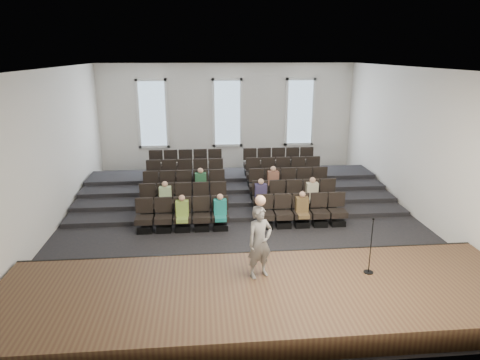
% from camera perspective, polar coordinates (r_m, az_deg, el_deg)
% --- Properties ---
extents(ground, '(14.00, 14.00, 0.00)m').
position_cam_1_polar(ground, '(14.48, 0.15, -5.53)').
color(ground, black).
rests_on(ground, ground).
extents(ceiling, '(12.00, 14.00, 0.02)m').
position_cam_1_polar(ceiling, '(13.41, 0.17, 14.70)').
color(ceiling, white).
rests_on(ceiling, ground).
extents(wall_back, '(12.00, 0.04, 5.00)m').
position_cam_1_polar(wall_back, '(20.62, -1.71, 8.39)').
color(wall_back, silver).
rests_on(wall_back, ground).
extents(wall_front, '(12.00, 0.04, 5.00)m').
position_cam_1_polar(wall_front, '(7.10, 5.59, -8.16)').
color(wall_front, silver).
rests_on(wall_front, ground).
extents(wall_left, '(0.04, 14.00, 5.00)m').
position_cam_1_polar(wall_left, '(14.47, -24.35, 3.33)').
color(wall_left, silver).
rests_on(wall_left, ground).
extents(wall_right, '(0.04, 14.00, 5.00)m').
position_cam_1_polar(wall_right, '(15.49, 22.98, 4.29)').
color(wall_right, silver).
rests_on(wall_right, ground).
extents(stage, '(11.80, 3.60, 0.50)m').
position_cam_1_polar(stage, '(9.84, 3.07, -15.40)').
color(stage, '#4C3620').
rests_on(stage, ground).
extents(stage_lip, '(11.80, 0.06, 0.52)m').
position_cam_1_polar(stage_lip, '(11.37, 1.77, -10.68)').
color(stage_lip, black).
rests_on(stage_lip, ground).
extents(risers, '(11.80, 4.80, 0.60)m').
position_cam_1_polar(risers, '(17.38, -0.84, -0.99)').
color(risers, black).
rests_on(risers, ground).
extents(seating_rows, '(6.80, 4.70, 1.67)m').
position_cam_1_polar(seating_rows, '(15.69, -0.38, -1.10)').
color(seating_rows, black).
rests_on(seating_rows, ground).
extents(windows, '(8.44, 0.10, 3.24)m').
position_cam_1_polar(windows, '(20.52, -1.70, 8.91)').
color(windows, white).
rests_on(windows, wall_back).
extents(audience, '(5.45, 2.64, 1.10)m').
position_cam_1_polar(audience, '(14.49, 0.03, -2.08)').
color(audience, '#85A642').
rests_on(audience, seating_rows).
extents(speaker, '(0.73, 0.63, 1.70)m').
position_cam_1_polar(speaker, '(9.78, 2.65, -8.27)').
color(speaker, slate).
rests_on(speaker, stage).
extents(mic_stand, '(0.23, 0.23, 1.38)m').
position_cam_1_polar(mic_stand, '(10.54, 16.92, -9.75)').
color(mic_stand, black).
rests_on(mic_stand, stage).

